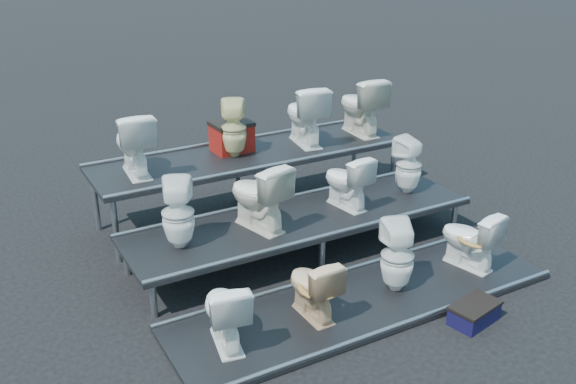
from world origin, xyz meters
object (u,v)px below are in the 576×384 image
toilet_3 (469,238)px  toilet_4 (178,214)px  toilet_5 (258,195)px  toilet_11 (361,105)px  toilet_9 (234,128)px  toilet_8 (134,143)px  toilet_0 (225,311)px  toilet_7 (409,165)px  red_crate (232,138)px  toilet_2 (397,256)px  step_stool (474,314)px  toilet_6 (346,181)px  toilet_1 (313,287)px  toilet_10 (305,114)px

toilet_3 → toilet_4: size_ratio=0.89×
toilet_5 → toilet_11: size_ratio=0.96×
toilet_9 → toilet_8: bearing=24.2°
toilet_0 → toilet_11: bearing=-131.1°
toilet_7 → red_crate: size_ratio=1.49×
toilet_0 → toilet_2: (1.97, 0.00, 0.05)m
toilet_0 → toilet_8: toilet_8 is taller
toilet_11 → step_stool: size_ratio=1.66×
toilet_2 → toilet_3: toilet_2 is taller
toilet_6 → toilet_11: 1.76m
toilet_6 → toilet_11: bearing=-138.0°
toilet_4 → step_stool: size_ratio=1.55×
toilet_6 → toilet_11: toilet_11 is taller
toilet_4 → red_crate: 1.99m
toilet_2 → toilet_3: bearing=-159.4°
toilet_5 → red_crate: bearing=-117.8°
toilet_2 → toilet_7: size_ratio=1.07×
toilet_1 → red_crate: red_crate is taller
toilet_3 → toilet_7: toilet_7 is taller
toilet_6 → red_crate: size_ratio=1.37×
toilet_1 → toilet_9: size_ratio=0.88×
red_crate → step_stool: red_crate is taller
toilet_7 → toilet_10: size_ratio=0.89×
toilet_0 → toilet_7: size_ratio=0.95×
toilet_11 → red_crate: bearing=-3.1°
toilet_0 → toilet_8: size_ratio=0.88×
toilet_3 → red_crate: size_ratio=1.40×
toilet_4 → toilet_6: size_ratio=1.14×
toilet_9 → step_stool: toilet_9 is taller
toilet_2 → toilet_4: size_ratio=1.01×
toilet_5 → toilet_10: 1.93m
toilet_5 → toilet_9: size_ratio=1.06×
toilet_5 → red_crate: (0.36, 1.49, 0.18)m
toilet_6 → toilet_11: (1.09, 1.30, 0.48)m
toilet_0 → toilet_4: (0.06, 1.30, 0.44)m
toilet_11 → red_crate: size_ratio=1.68×
toilet_6 → toilet_8: 2.58m
toilet_5 → red_crate: 1.54m
toilet_7 → step_stool: toilet_7 is taller
toilet_3 → toilet_11: (0.30, 2.60, 0.87)m
toilet_1 → toilet_4: toilet_4 is taller
toilet_3 → red_crate: (-1.62, 2.79, 0.63)m
toilet_7 → step_stool: bearing=59.6°
toilet_5 → toilet_8: toilet_8 is taller
toilet_0 → toilet_9: toilet_9 is taller
toilet_2 → toilet_10: size_ratio=0.95×
toilet_7 → toilet_8: (-3.12, 1.30, 0.43)m
toilet_8 → step_stool: 4.28m
toilet_1 → toilet_3: bearing=178.8°
toilet_10 → toilet_7: bearing=129.2°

